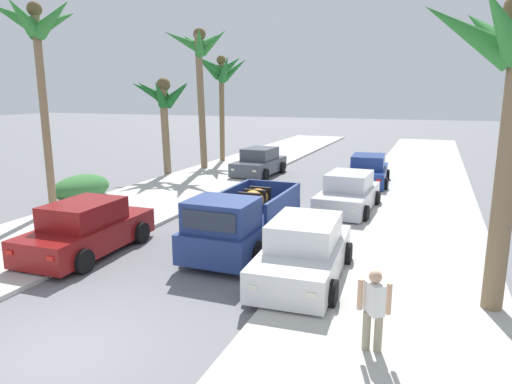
# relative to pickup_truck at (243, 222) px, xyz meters

# --- Properties ---
(ground_plane) EXTENTS (160.00, 160.00, 0.00)m
(ground_plane) POSITION_rel_pickup_truck_xyz_m (-0.86, -6.33, -0.81)
(ground_plane) COLOR slate
(sidewalk_left) EXTENTS (4.99, 60.00, 0.12)m
(sidewalk_left) POSITION_rel_pickup_truck_xyz_m (-6.11, 5.67, -0.75)
(sidewalk_left) COLOR beige
(sidewalk_left) RESTS_ON ground
(sidewalk_right) EXTENTS (4.99, 60.00, 0.12)m
(sidewalk_right) POSITION_rel_pickup_truck_xyz_m (4.39, 5.67, -0.75)
(sidewalk_right) COLOR beige
(sidewalk_right) RESTS_ON ground
(curb_left) EXTENTS (0.16, 60.00, 0.10)m
(curb_left) POSITION_rel_pickup_truck_xyz_m (-5.01, 5.67, -0.76)
(curb_left) COLOR silver
(curb_left) RESTS_ON ground
(curb_right) EXTENTS (0.16, 60.00, 0.10)m
(curb_right) POSITION_rel_pickup_truck_xyz_m (3.29, 5.67, -0.76)
(curb_right) COLOR silver
(curb_right) RESTS_ON ground
(pickup_truck) EXTENTS (2.22, 5.21, 1.80)m
(pickup_truck) POSITION_rel_pickup_truck_xyz_m (0.00, 0.00, 0.00)
(pickup_truck) COLOR navy
(pickup_truck) RESTS_ON ground
(car_left_near) EXTENTS (2.20, 4.33, 1.54)m
(car_left_near) POSITION_rel_pickup_truck_xyz_m (2.28, -1.60, -0.10)
(car_left_near) COLOR silver
(car_left_near) RESTS_ON ground
(car_right_near) EXTENTS (2.21, 4.34, 1.54)m
(car_right_near) POSITION_rel_pickup_truck_xyz_m (2.08, 11.08, -0.10)
(car_right_near) COLOR navy
(car_right_near) RESTS_ON ground
(car_left_mid) EXTENTS (2.13, 4.31, 1.54)m
(car_left_mid) POSITION_rel_pickup_truck_xyz_m (-3.97, 11.80, -0.10)
(car_left_mid) COLOR #474C56
(car_left_mid) RESTS_ON ground
(car_right_mid) EXTENTS (2.12, 4.30, 1.54)m
(car_right_mid) POSITION_rel_pickup_truck_xyz_m (-3.99, -1.99, -0.10)
(car_right_mid) COLOR maroon
(car_right_mid) RESTS_ON ground
(car_left_far) EXTENTS (2.13, 4.31, 1.54)m
(car_left_far) POSITION_rel_pickup_truck_xyz_m (2.11, 5.46, -0.10)
(car_left_far) COLOR silver
(car_left_far) RESTS_ON ground
(palm_tree_left_fore) EXTENTS (3.24, 3.86, 6.95)m
(palm_tree_left_fore) POSITION_rel_pickup_truck_xyz_m (-8.00, 15.53, 4.90)
(palm_tree_left_fore) COLOR brown
(palm_tree_left_fore) RESTS_ON ground
(palm_tree_right_fore) EXTENTS (3.66, 3.38, 7.74)m
(palm_tree_right_fore) POSITION_rel_pickup_truck_xyz_m (-8.34, 1.19, 5.69)
(palm_tree_right_fore) COLOR #846B4C
(palm_tree_right_fore) RESTS_ON ground
(palm_tree_left_mid) EXTENTS (3.95, 3.66, 5.34)m
(palm_tree_left_mid) POSITION_rel_pickup_truck_xyz_m (-8.81, 9.86, 3.43)
(palm_tree_left_mid) COLOR #846B4C
(palm_tree_left_mid) RESTS_ON ground
(palm_tree_left_back) EXTENTS (3.90, 3.56, 8.14)m
(palm_tree_left_back) POSITION_rel_pickup_truck_xyz_m (-7.80, 12.19, 5.70)
(palm_tree_left_back) COLOR #846B4C
(palm_tree_left_back) RESTS_ON ground
(hedge_bush) EXTENTS (1.80, 2.80, 1.10)m
(hedge_bush) POSITION_rel_pickup_truck_xyz_m (-8.89, 3.30, -0.26)
(hedge_bush) COLOR #387538
(hedge_bush) RESTS_ON ground
(pedestrian) EXTENTS (0.57, 0.44, 1.59)m
(pedestrian) POSITION_rel_pickup_truck_xyz_m (4.29, -4.45, 0.10)
(pedestrian) COLOR gray
(pedestrian) RESTS_ON ground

